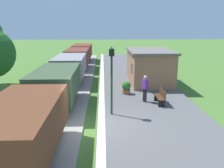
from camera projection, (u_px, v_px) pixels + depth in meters
The scene contains 12 objects.
ground_plane at pixel (93, 131), 11.80m from camera, with size 160.00×160.00×0.00m, color #47702D.
platform_slab at pixel (158, 127), 11.89m from camera, with size 6.00×60.00×0.25m, color #565659.
platform_edge_stripe at pixel (101, 126), 11.76m from camera, with size 0.36×60.00×0.01m, color silver.
track_ballast at pixel (44, 130), 11.70m from camera, with size 3.80×60.00×0.12m, color gray.
rail_near at pixel (58, 127), 11.70m from camera, with size 0.07×60.00×0.14m, color slate.
rail_far at pixel (28, 128), 11.65m from camera, with size 0.07×60.00×0.14m, color slate.
freight_train at pixel (70, 67), 21.37m from camera, with size 2.50×32.60×2.12m.
station_hut at pixel (149, 66), 20.44m from camera, with size 3.50×5.80×2.78m.
bench_near_hut at pixel (161, 96), 14.95m from camera, with size 0.42×1.50×0.91m.
person_waiting at pixel (145, 88), 15.25m from camera, with size 0.38×0.45×1.71m.
potted_planter at pixel (126, 87), 17.16m from camera, with size 0.64×0.64×0.92m.
lamp_post_near at pixel (112, 68), 12.70m from camera, with size 0.28×0.28×3.70m.
Camera 1 is at (0.50, -10.97, 4.98)m, focal length 38.84 mm.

